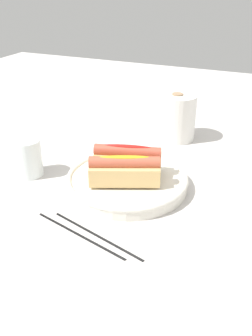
% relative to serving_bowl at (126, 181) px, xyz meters
% --- Properties ---
extents(ground_plane, '(2.40, 2.40, 0.00)m').
position_rel_serving_bowl_xyz_m(ground_plane, '(0.00, 0.00, -0.02)').
color(ground_plane, beige).
extents(serving_bowl, '(0.27, 0.27, 0.03)m').
position_rel_serving_bowl_xyz_m(serving_bowl, '(0.00, 0.00, 0.00)').
color(serving_bowl, silver).
rests_on(serving_bowl, ground_plane).
extents(hotdog_front, '(0.16, 0.11, 0.06)m').
position_rel_serving_bowl_xyz_m(hotdog_front, '(0.01, -0.03, 0.04)').
color(hotdog_front, '#DBB270').
rests_on(hotdog_front, serving_bowl).
extents(hotdog_back, '(0.16, 0.09, 0.06)m').
position_rel_serving_bowl_xyz_m(hotdog_back, '(-0.01, 0.03, 0.04)').
color(hotdog_back, tan).
rests_on(hotdog_back, serving_bowl).
extents(water_glass, '(0.07, 0.07, 0.09)m').
position_rel_serving_bowl_xyz_m(water_glass, '(-0.24, -0.04, 0.02)').
color(water_glass, white).
rests_on(water_glass, ground_plane).
extents(paper_towel_roll, '(0.11, 0.11, 0.13)m').
position_rel_serving_bowl_xyz_m(paper_towel_roll, '(0.02, 0.32, 0.05)').
color(paper_towel_roll, white).
rests_on(paper_towel_roll, ground_plane).
extents(chopstick_near, '(0.21, 0.07, 0.01)m').
position_rel_serving_bowl_xyz_m(chopstick_near, '(0.02, -0.18, -0.01)').
color(chopstick_near, black).
rests_on(chopstick_near, ground_plane).
extents(chopstick_far, '(0.21, 0.06, 0.01)m').
position_rel_serving_bowl_xyz_m(chopstick_far, '(-0.01, -0.19, -0.01)').
color(chopstick_far, black).
rests_on(chopstick_far, ground_plane).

